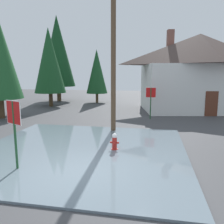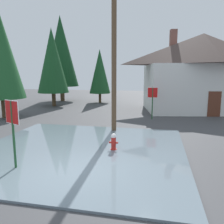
{
  "view_description": "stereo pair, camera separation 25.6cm",
  "coord_description": "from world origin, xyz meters",
  "px_view_note": "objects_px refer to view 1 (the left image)",
  "views": [
    {
      "loc": [
        2.36,
        -7.02,
        3.3
      ],
      "look_at": [
        0.28,
        4.18,
        1.41
      ],
      "focal_mm": 36.42,
      "sensor_mm": 36.0,
      "label": 1
    },
    {
      "loc": [
        2.62,
        -6.97,
        3.3
      ],
      "look_at": [
        0.28,
        4.18,
        1.41
      ],
      "focal_mm": 36.42,
      "sensor_mm": 36.0,
      "label": 2
    }
  ],
  "objects_px": {
    "stop_sign_near": "(14,121)",
    "pine_tree_short_left": "(57,51)",
    "fire_hydrant": "(115,142)",
    "utility_pole": "(113,44)",
    "pine_tree_far_center": "(97,72)",
    "stop_sign_far": "(151,97)",
    "house": "(198,71)",
    "pine_tree_mid_left": "(49,61)"
  },
  "relations": [
    {
      "from": "fire_hydrant",
      "to": "stop_sign_far",
      "type": "bearing_deg",
      "value": 79.63
    },
    {
      "from": "house",
      "to": "pine_tree_far_center",
      "type": "xyz_separation_m",
      "value": [
        -10.6,
        4.02,
        0.07
      ]
    },
    {
      "from": "fire_hydrant",
      "to": "utility_pole",
      "type": "bearing_deg",
      "value": 101.11
    },
    {
      "from": "fire_hydrant",
      "to": "utility_pole",
      "type": "distance_m",
      "value": 5.73
    },
    {
      "from": "stop_sign_near",
      "to": "stop_sign_far",
      "type": "distance_m",
      "value": 11.1
    },
    {
      "from": "utility_pole",
      "to": "pine_tree_mid_left",
      "type": "distance_m",
      "value": 12.45
    },
    {
      "from": "house",
      "to": "pine_tree_mid_left",
      "type": "distance_m",
      "value": 14.57
    },
    {
      "from": "stop_sign_far",
      "to": "pine_tree_far_center",
      "type": "distance_m",
      "value": 11.4
    },
    {
      "from": "stop_sign_near",
      "to": "fire_hydrant",
      "type": "relative_size",
      "value": 3.12
    },
    {
      "from": "house",
      "to": "pine_tree_far_center",
      "type": "relative_size",
      "value": 1.86
    },
    {
      "from": "fire_hydrant",
      "to": "pine_tree_short_left",
      "type": "xyz_separation_m",
      "value": [
        -10.14,
        17.44,
        5.7
      ]
    },
    {
      "from": "pine_tree_mid_left",
      "to": "pine_tree_far_center",
      "type": "distance_m",
      "value": 5.77
    },
    {
      "from": "house",
      "to": "pine_tree_short_left",
      "type": "height_order",
      "value": "pine_tree_short_left"
    },
    {
      "from": "pine_tree_mid_left",
      "to": "stop_sign_far",
      "type": "bearing_deg",
      "value": -26.2
    },
    {
      "from": "pine_tree_far_center",
      "to": "pine_tree_short_left",
      "type": "bearing_deg",
      "value": 172.64
    },
    {
      "from": "utility_pole",
      "to": "house",
      "type": "distance_m",
      "value": 11.3
    },
    {
      "from": "stop_sign_far",
      "to": "pine_tree_far_center",
      "type": "height_order",
      "value": "pine_tree_far_center"
    },
    {
      "from": "utility_pole",
      "to": "house",
      "type": "bearing_deg",
      "value": 56.35
    },
    {
      "from": "stop_sign_near",
      "to": "pine_tree_short_left",
      "type": "height_order",
      "value": "pine_tree_short_left"
    },
    {
      "from": "fire_hydrant",
      "to": "utility_pole",
      "type": "xyz_separation_m",
      "value": [
        -0.67,
        3.42,
        4.55
      ]
    },
    {
      "from": "house",
      "to": "pine_tree_short_left",
      "type": "bearing_deg",
      "value": 163.39
    },
    {
      "from": "fire_hydrant",
      "to": "pine_tree_mid_left",
      "type": "xyz_separation_m",
      "value": [
        -8.99,
        12.69,
        4.3
      ]
    },
    {
      "from": "utility_pole",
      "to": "pine_tree_far_center",
      "type": "height_order",
      "value": "utility_pole"
    },
    {
      "from": "pine_tree_far_center",
      "to": "house",
      "type": "bearing_deg",
      "value": -20.77
    },
    {
      "from": "utility_pole",
      "to": "house",
      "type": "relative_size",
      "value": 0.83
    },
    {
      "from": "utility_pole",
      "to": "pine_tree_far_center",
      "type": "relative_size",
      "value": 1.54
    },
    {
      "from": "fire_hydrant",
      "to": "pine_tree_far_center",
      "type": "bearing_deg",
      "value": 106.77
    },
    {
      "from": "stop_sign_far",
      "to": "pine_tree_mid_left",
      "type": "relative_size",
      "value": 0.3
    },
    {
      "from": "pine_tree_mid_left",
      "to": "pine_tree_far_center",
      "type": "relative_size",
      "value": 1.29
    },
    {
      "from": "house",
      "to": "pine_tree_mid_left",
      "type": "relative_size",
      "value": 1.44
    },
    {
      "from": "pine_tree_mid_left",
      "to": "stop_sign_near",
      "type": "bearing_deg",
      "value": -68.55
    },
    {
      "from": "stop_sign_near",
      "to": "stop_sign_far",
      "type": "xyz_separation_m",
      "value": [
        4.36,
        10.21,
        -0.07
      ]
    },
    {
      "from": "stop_sign_near",
      "to": "pine_tree_short_left",
      "type": "distance_m",
      "value": 21.73
    },
    {
      "from": "stop_sign_far",
      "to": "utility_pole",
      "type": "bearing_deg",
      "value": -116.31
    },
    {
      "from": "fire_hydrant",
      "to": "house",
      "type": "height_order",
      "value": "house"
    },
    {
      "from": "utility_pole",
      "to": "stop_sign_far",
      "type": "xyz_separation_m",
      "value": [
        2.06,
        4.16,
        -3.25
      ]
    },
    {
      "from": "pine_tree_short_left",
      "to": "pine_tree_far_center",
      "type": "distance_m",
      "value": 5.67
    },
    {
      "from": "pine_tree_far_center",
      "to": "stop_sign_far",
      "type": "bearing_deg",
      "value": -54.98
    },
    {
      "from": "pine_tree_mid_left",
      "to": "pine_tree_short_left",
      "type": "height_order",
      "value": "pine_tree_short_left"
    },
    {
      "from": "stop_sign_far",
      "to": "pine_tree_far_center",
      "type": "relative_size",
      "value": 0.38
    },
    {
      "from": "utility_pole",
      "to": "pine_tree_mid_left",
      "type": "bearing_deg",
      "value": 131.89
    },
    {
      "from": "pine_tree_mid_left",
      "to": "utility_pole",
      "type": "bearing_deg",
      "value": -48.11
    }
  ]
}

